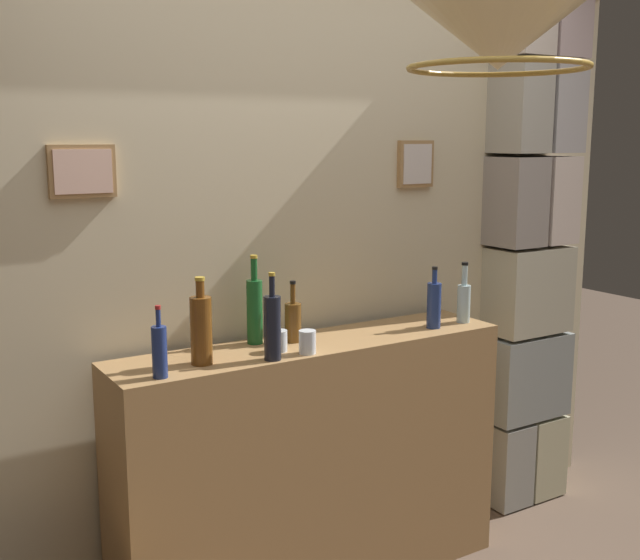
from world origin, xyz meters
name	(u,v)px	position (x,y,z in m)	size (l,w,h in m)	color
panelled_rear_partition	(280,239)	(0.00, 1.10, 1.37)	(3.57, 0.15, 2.59)	beige
stone_pillar	(526,248)	(1.27, 0.98, 1.26)	(0.44, 0.28, 2.52)	gray
bar_shelf_unit	(313,466)	(0.00, 0.85, 0.50)	(1.59, 0.35, 1.00)	#9E7547
liquor_bottle_rum	(255,309)	(-0.19, 0.95, 1.13)	(0.06, 0.06, 0.34)	#185423
liquor_bottle_vodka	(434,304)	(0.54, 0.78, 1.10)	(0.06, 0.06, 0.25)	navy
liquor_bottle_gin	(272,327)	(-0.24, 0.72, 1.12)	(0.06, 0.06, 0.31)	black
liquor_bottle_scotch	(464,301)	(0.71, 0.79, 1.10)	(0.06, 0.06, 0.26)	#A7C2C5
liquor_bottle_tequila	(293,321)	(-0.06, 0.90, 1.08)	(0.06, 0.06, 0.24)	brown
liquor_bottle_amaro	(201,329)	(-0.48, 0.80, 1.13)	(0.08, 0.08, 0.31)	brown
liquor_bottle_vermouth	(159,351)	(-0.65, 0.73, 1.09)	(0.05, 0.05, 0.24)	navy
glass_tumbler_rocks	(307,342)	(-0.10, 0.72, 1.05)	(0.06, 0.06, 0.09)	silver
glass_tumbler_highball	(279,341)	(-0.17, 0.81, 1.04)	(0.06, 0.06, 0.08)	silver
pendant_lamp	(499,36)	(0.06, -0.02, 2.04)	(0.49, 0.49, 0.61)	beige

